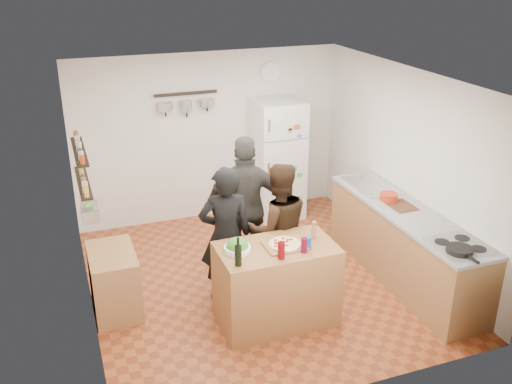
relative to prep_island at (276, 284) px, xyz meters
name	(u,v)px	position (x,y,z in m)	size (l,w,h in m)	color
room_shell	(248,176)	(0.11, 1.23, 0.79)	(4.20, 4.20, 4.20)	brown
prep_island	(276,284)	(0.00, 0.00, 0.00)	(1.25, 0.72, 0.91)	#975A37
pizza_board	(285,246)	(0.08, -0.02, 0.47)	(0.42, 0.34, 0.02)	brown
pizza	(285,244)	(0.08, -0.02, 0.48)	(0.34, 0.34, 0.02)	#CAB385
salad_bowl	(237,249)	(-0.42, 0.05, 0.48)	(0.28, 0.28, 0.06)	white
wine_bottle	(238,256)	(-0.50, -0.22, 0.56)	(0.07, 0.07, 0.21)	black
wine_glass_near	(281,250)	(-0.05, -0.24, 0.55)	(0.07, 0.07, 0.18)	#56070A
wine_glass_far	(304,245)	(0.22, -0.20, 0.54)	(0.07, 0.07, 0.16)	#4E061C
pepper_mill	(314,231)	(0.45, 0.05, 0.54)	(0.05, 0.05, 0.16)	#8C5D3B
salt_canister	(308,242)	(0.30, -0.12, 0.52)	(0.08, 0.08, 0.12)	navy
person_left	(226,236)	(-0.38, 0.60, 0.37)	(0.60, 0.39, 1.65)	black
person_center	(278,229)	(0.25, 0.57, 0.35)	(0.79, 0.61, 1.62)	black
person_back	(247,208)	(0.04, 1.07, 0.45)	(1.06, 0.44, 1.80)	#2F2C29
counter_run	(404,245)	(1.81, 0.29, -0.01)	(0.63, 2.63, 0.90)	#9E7042
stove_top	(460,247)	(1.81, -0.66, 0.46)	(0.60, 0.62, 0.02)	white
skillet	(459,250)	(1.71, -0.77, 0.49)	(0.28, 0.28, 0.05)	black
sink	(371,186)	(1.81, 1.14, 0.46)	(0.50, 0.80, 0.03)	silver
cutting_board	(401,207)	(1.81, 0.44, 0.46)	(0.30, 0.40, 0.02)	#975437
red_bowl	(389,197)	(1.76, 0.64, 0.51)	(0.22, 0.22, 0.09)	#AB2B13
fridge	(277,159)	(1.06, 2.59, 0.45)	(0.70, 0.68, 1.80)	white
wall_clock	(270,72)	(1.06, 2.92, 1.69)	(0.30, 0.30, 0.03)	silver
spice_shelf_lower	(83,182)	(-1.82, 1.04, 1.04)	(0.12, 1.00, 0.03)	black
spice_shelf_upper	(79,151)	(-1.82, 1.04, 1.40)	(0.12, 1.00, 0.03)	black
produce_basket	(90,212)	(-1.79, 1.04, 0.69)	(0.18, 0.35, 0.14)	silver
side_table	(114,281)	(-1.63, 0.81, -0.09)	(0.50, 0.80, 0.73)	#A77146
pot_rack	(186,94)	(-0.24, 2.84, 1.49)	(0.90, 0.04, 0.04)	black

